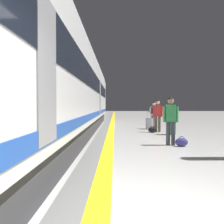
{
  "coord_description": "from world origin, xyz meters",
  "views": [
    {
      "loc": [
        -0.6,
        -1.79,
        1.43
      ],
      "look_at": [
        -0.68,
        4.22,
        1.27
      ],
      "focal_mm": 39.59,
      "sensor_mm": 36.0,
      "label": 1
    }
  ],
  "objects_px": {
    "waste_bin": "(171,125)",
    "passenger_far": "(154,113)",
    "passenger_near": "(171,117)",
    "duffel_bag_near": "(182,142)",
    "high_speed_train": "(47,75)",
    "suitcase_far": "(149,123)",
    "passenger_mid": "(158,113)",
    "duffel_bag_mid": "(152,130)"
  },
  "relations": [
    {
      "from": "passenger_far",
      "to": "passenger_mid",
      "type": "bearing_deg",
      "value": -92.59
    },
    {
      "from": "passenger_far",
      "to": "waste_bin",
      "type": "height_order",
      "value": "passenger_far"
    },
    {
      "from": "high_speed_train",
      "to": "passenger_mid",
      "type": "height_order",
      "value": "high_speed_train"
    },
    {
      "from": "passenger_mid",
      "to": "duffel_bag_mid",
      "type": "distance_m",
      "value": 0.94
    },
    {
      "from": "passenger_near",
      "to": "passenger_far",
      "type": "bearing_deg",
      "value": 86.63
    },
    {
      "from": "passenger_near",
      "to": "duffel_bag_near",
      "type": "height_order",
      "value": "passenger_near"
    },
    {
      "from": "waste_bin",
      "to": "passenger_mid",
      "type": "bearing_deg",
      "value": 112.11
    },
    {
      "from": "duffel_bag_mid",
      "to": "passenger_far",
      "type": "bearing_deg",
      "value": 79.17
    },
    {
      "from": "high_speed_train",
      "to": "suitcase_far",
      "type": "xyz_separation_m",
      "value": [
        4.43,
        6.16,
        -2.14
      ]
    },
    {
      "from": "passenger_mid",
      "to": "duffel_bag_mid",
      "type": "relative_size",
      "value": 3.9
    },
    {
      "from": "passenger_near",
      "to": "suitcase_far",
      "type": "height_order",
      "value": "passenger_near"
    },
    {
      "from": "high_speed_train",
      "to": "suitcase_far",
      "type": "bearing_deg",
      "value": 54.3
    },
    {
      "from": "passenger_near",
      "to": "duffel_bag_mid",
      "type": "xyz_separation_m",
      "value": [
        -0.04,
        4.08,
        -0.84
      ]
    },
    {
      "from": "high_speed_train",
      "to": "passenger_near",
      "type": "bearing_deg",
      "value": 2.95
    },
    {
      "from": "high_speed_train",
      "to": "duffel_bag_near",
      "type": "xyz_separation_m",
      "value": [
        4.7,
        -0.04,
        -2.35
      ]
    },
    {
      "from": "passenger_far",
      "to": "duffel_bag_mid",
      "type": "bearing_deg",
      "value": -100.83
    },
    {
      "from": "passenger_mid",
      "to": "passenger_far",
      "type": "xyz_separation_m",
      "value": [
        0.08,
        1.85,
        -0.03
      ]
    },
    {
      "from": "duffel_bag_mid",
      "to": "passenger_far",
      "type": "height_order",
      "value": "passenger_far"
    },
    {
      "from": "high_speed_train",
      "to": "duffel_bag_mid",
      "type": "relative_size",
      "value": 77.55
    },
    {
      "from": "duffel_bag_near",
      "to": "passenger_far",
      "type": "distance_m",
      "value": 6.51
    },
    {
      "from": "waste_bin",
      "to": "passenger_far",
      "type": "bearing_deg",
      "value": 97.24
    },
    {
      "from": "passenger_near",
      "to": "duffel_bag_mid",
      "type": "bearing_deg",
      "value": 90.55
    },
    {
      "from": "passenger_far",
      "to": "suitcase_far",
      "type": "bearing_deg",
      "value": -140.71
    },
    {
      "from": "passenger_near",
      "to": "suitcase_far",
      "type": "relative_size",
      "value": 1.63
    },
    {
      "from": "passenger_near",
      "to": "duffel_bag_near",
      "type": "xyz_separation_m",
      "value": [
        0.32,
        -0.27,
        -0.84
      ]
    },
    {
      "from": "passenger_near",
      "to": "passenger_mid",
      "type": "distance_m",
      "value": 4.35
    },
    {
      "from": "passenger_far",
      "to": "passenger_near",
      "type": "bearing_deg",
      "value": -93.37
    },
    {
      "from": "high_speed_train",
      "to": "passenger_mid",
      "type": "relative_size",
      "value": 19.9
    },
    {
      "from": "passenger_mid",
      "to": "waste_bin",
      "type": "bearing_deg",
      "value": -67.89
    },
    {
      "from": "duffel_bag_near",
      "to": "suitcase_far",
      "type": "bearing_deg",
      "value": 92.47
    },
    {
      "from": "duffel_bag_mid",
      "to": "high_speed_train",
      "type": "bearing_deg",
      "value": -135.2
    },
    {
      "from": "passenger_far",
      "to": "suitcase_far",
      "type": "distance_m",
      "value": 0.73
    },
    {
      "from": "duffel_bag_near",
      "to": "passenger_far",
      "type": "xyz_separation_m",
      "value": [
        0.05,
        6.46,
        0.82
      ]
    },
    {
      "from": "passenger_far",
      "to": "waste_bin",
      "type": "relative_size",
      "value": 1.8
    },
    {
      "from": "high_speed_train",
      "to": "passenger_far",
      "type": "relative_size",
      "value": 20.88
    },
    {
      "from": "passenger_far",
      "to": "duffel_bag_near",
      "type": "bearing_deg",
      "value": -90.4
    },
    {
      "from": "passenger_mid",
      "to": "passenger_far",
      "type": "distance_m",
      "value": 1.85
    },
    {
      "from": "passenger_far",
      "to": "waste_bin",
      "type": "distance_m",
      "value": 3.06
    },
    {
      "from": "waste_bin",
      "to": "duffel_bag_mid",
      "type": "bearing_deg",
      "value": 131.6
    },
    {
      "from": "passenger_near",
      "to": "waste_bin",
      "type": "xyz_separation_m",
      "value": [
        0.75,
        3.2,
        -0.54
      ]
    },
    {
      "from": "duffel_bag_mid",
      "to": "passenger_mid",
      "type": "bearing_deg",
      "value": 38.98
    },
    {
      "from": "passenger_near",
      "to": "duffel_bag_near",
      "type": "relative_size",
      "value": 3.91
    }
  ]
}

